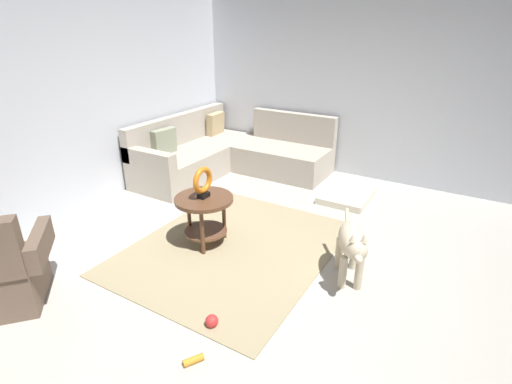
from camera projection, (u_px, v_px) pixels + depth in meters
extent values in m
cube|color=#B7B2A8|center=(286.00, 280.00, 3.61)|extent=(6.00, 6.00, 0.10)
cube|color=silver|center=(62.00, 100.00, 4.43)|extent=(6.00, 0.12, 2.70)
cube|color=silver|center=(384.00, 87.00, 5.36)|extent=(0.12, 6.00, 2.70)
cube|color=tan|center=(233.00, 247.00, 4.04)|extent=(2.30, 1.90, 0.01)
cube|color=#B2A899|center=(199.00, 160.00, 5.99)|extent=(2.20, 0.85, 0.42)
cube|color=#B2A899|center=(179.00, 129.00, 5.98)|extent=(2.20, 0.14, 0.46)
cube|color=#B2A899|center=(283.00, 160.00, 6.00)|extent=(0.85, 1.40, 0.42)
cube|color=#B2A899|center=(294.00, 127.00, 6.10)|extent=(0.14, 1.40, 0.46)
cube|color=#B2A899|center=(149.00, 158.00, 5.06)|extent=(0.16, 0.85, 0.22)
cube|color=tan|center=(216.00, 124.00, 6.53)|extent=(0.39, 0.17, 0.39)
cube|color=gray|center=(164.00, 142.00, 5.54)|extent=(0.39, 0.17, 0.38)
cube|color=brown|center=(2.00, 282.00, 3.17)|extent=(0.85, 0.85, 0.40)
cube|color=brown|center=(40.00, 244.00, 3.14)|extent=(0.48, 0.51, 0.22)
cylinder|color=brown|center=(204.00, 199.00, 3.91)|extent=(0.60, 0.60, 0.04)
cylinder|color=brown|center=(206.00, 231.00, 4.06)|extent=(0.45, 0.45, 0.02)
cylinder|color=brown|center=(189.00, 218.00, 4.12)|extent=(0.04, 0.04, 0.50)
cylinder|color=brown|center=(202.00, 233.00, 3.83)|extent=(0.04, 0.04, 0.50)
cylinder|color=brown|center=(224.00, 218.00, 4.12)|extent=(0.04, 0.04, 0.50)
cube|color=black|center=(204.00, 195.00, 3.90)|extent=(0.12, 0.08, 0.05)
torus|color=orange|center=(203.00, 180.00, 3.83)|extent=(0.28, 0.06, 0.28)
cube|color=beige|center=(347.00, 195.00, 5.17)|extent=(0.80, 0.60, 0.09)
cylinder|color=beige|center=(359.00, 273.00, 3.36)|extent=(0.07, 0.07, 0.32)
cylinder|color=beige|center=(343.00, 272.00, 3.37)|extent=(0.07, 0.07, 0.32)
cylinder|color=beige|center=(354.00, 254.00, 3.64)|extent=(0.07, 0.07, 0.32)
cylinder|color=beige|center=(339.00, 253.00, 3.65)|extent=(0.07, 0.07, 0.32)
ellipsoid|color=beige|center=(351.00, 240.00, 3.41)|extent=(0.56, 0.42, 0.24)
sphere|color=beige|center=(357.00, 251.00, 3.11)|extent=(0.17, 0.17, 0.17)
ellipsoid|color=beige|center=(358.00, 258.00, 3.04)|extent=(0.14, 0.11, 0.07)
cone|color=beige|center=(364.00, 238.00, 3.06)|extent=(0.06, 0.06, 0.07)
cone|color=beige|center=(353.00, 238.00, 3.07)|extent=(0.06, 0.06, 0.07)
cylinder|color=beige|center=(347.00, 219.00, 3.67)|extent=(0.20, 0.12, 0.16)
sphere|color=red|center=(212.00, 321.00, 2.97)|extent=(0.10, 0.10, 0.10)
cylinder|color=orange|center=(193.00, 360.00, 2.66)|extent=(0.15, 0.12, 0.05)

